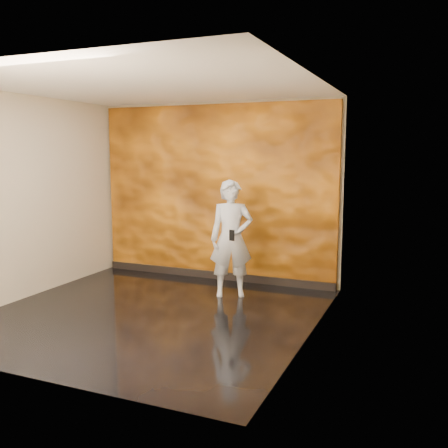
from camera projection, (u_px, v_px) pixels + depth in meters
room at (150, 203)px, 6.09m from camera, size 4.02×4.02×2.81m
feature_wall at (215, 193)px, 7.88m from camera, size 3.90×0.06×2.75m
baseboard at (214, 275)px, 8.03m from camera, size 3.90×0.04×0.12m
man at (231, 239)px, 6.97m from camera, size 0.71×0.61×1.64m
phone at (232, 235)px, 6.71m from camera, size 0.08×0.04×0.15m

